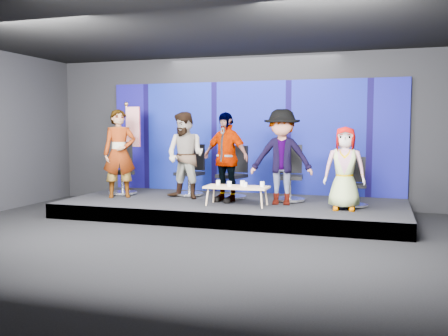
{
  "coord_description": "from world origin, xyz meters",
  "views": [
    {
      "loc": [
        2.91,
        -7.41,
        1.85
      ],
      "look_at": [
        -0.17,
        2.4,
        0.99
      ],
      "focal_mm": 40.0,
      "sensor_mm": 36.0,
      "label": 1
    }
  ],
  "objects_px": {
    "panelist_e": "(345,168)",
    "panelist_a": "(119,153)",
    "mug_d": "(245,185)",
    "mug_e": "(262,184)",
    "mug_a": "(218,183)",
    "panelist_c": "(225,157)",
    "chair_e": "(355,190)",
    "flag_stand": "(131,145)",
    "chair_d": "(290,183)",
    "chair_b": "(191,179)",
    "mug_c": "(242,183)",
    "chair_a": "(122,177)",
    "mug_b": "(229,184)",
    "panelist_b": "(185,155)",
    "chair_c": "(233,181)",
    "coffee_table": "(237,188)",
    "panelist_d": "(282,157)"
  },
  "relations": [
    {
      "from": "panelist_e",
      "to": "panelist_a",
      "type": "bearing_deg",
      "value": 174.63
    },
    {
      "from": "mug_a",
      "to": "mug_e",
      "type": "relative_size",
      "value": 0.96
    },
    {
      "from": "mug_c",
      "to": "panelist_e",
      "type": "bearing_deg",
      "value": 1.69
    },
    {
      "from": "mug_b",
      "to": "mug_e",
      "type": "height_order",
      "value": "mug_b"
    },
    {
      "from": "panelist_d",
      "to": "mug_b",
      "type": "distance_m",
      "value": 1.18
    },
    {
      "from": "panelist_a",
      "to": "flag_stand",
      "type": "relative_size",
      "value": 0.91
    },
    {
      "from": "panelist_b",
      "to": "chair_c",
      "type": "distance_m",
      "value": 1.17
    },
    {
      "from": "chair_c",
      "to": "panelist_d",
      "type": "bearing_deg",
      "value": -5.0
    },
    {
      "from": "coffee_table",
      "to": "mug_e",
      "type": "bearing_deg",
      "value": 7.22
    },
    {
      "from": "panelist_e",
      "to": "mug_c",
      "type": "height_order",
      "value": "panelist_e"
    },
    {
      "from": "chair_c",
      "to": "mug_e",
      "type": "height_order",
      "value": "chair_c"
    },
    {
      "from": "chair_d",
      "to": "panelist_d",
      "type": "distance_m",
      "value": 0.76
    },
    {
      "from": "panelist_b",
      "to": "mug_d",
      "type": "bearing_deg",
      "value": -10.69
    },
    {
      "from": "panelist_a",
      "to": "mug_c",
      "type": "distance_m",
      "value": 2.93
    },
    {
      "from": "chair_b",
      "to": "chair_c",
      "type": "bearing_deg",
      "value": 2.9
    },
    {
      "from": "chair_b",
      "to": "mug_b",
      "type": "xyz_separation_m",
      "value": [
        1.27,
        -1.18,
        0.06
      ]
    },
    {
      "from": "mug_d",
      "to": "chair_a",
      "type": "bearing_deg",
      "value": 164.94
    },
    {
      "from": "chair_e",
      "to": "chair_a",
      "type": "bearing_deg",
      "value": 174.78
    },
    {
      "from": "chair_c",
      "to": "mug_c",
      "type": "distance_m",
      "value": 0.97
    },
    {
      "from": "chair_c",
      "to": "mug_b",
      "type": "relative_size",
      "value": 10.96
    },
    {
      "from": "coffee_table",
      "to": "mug_c",
      "type": "xyz_separation_m",
      "value": [
        0.1,
        0.06,
        0.08
      ]
    },
    {
      "from": "panelist_e",
      "to": "coffee_table",
      "type": "xyz_separation_m",
      "value": [
        -2.05,
        -0.12,
        -0.42
      ]
    },
    {
      "from": "chair_c",
      "to": "coffee_table",
      "type": "bearing_deg",
      "value": -50.54
    },
    {
      "from": "mug_a",
      "to": "mug_d",
      "type": "distance_m",
      "value": 0.6
    },
    {
      "from": "chair_c",
      "to": "chair_e",
      "type": "bearing_deg",
      "value": 11.6
    },
    {
      "from": "panelist_e",
      "to": "flag_stand",
      "type": "relative_size",
      "value": 0.73
    },
    {
      "from": "mug_b",
      "to": "mug_e",
      "type": "relative_size",
      "value": 1.02
    },
    {
      "from": "chair_a",
      "to": "coffee_table",
      "type": "distance_m",
      "value": 3.08
    },
    {
      "from": "chair_e",
      "to": "mug_b",
      "type": "bearing_deg",
      "value": -166.59
    },
    {
      "from": "panelist_c",
      "to": "chair_e",
      "type": "height_order",
      "value": "panelist_c"
    },
    {
      "from": "chair_d",
      "to": "mug_a",
      "type": "relative_size",
      "value": 11.88
    },
    {
      "from": "mug_a",
      "to": "chair_a",
      "type": "bearing_deg",
      "value": 163.86
    },
    {
      "from": "mug_a",
      "to": "mug_d",
      "type": "relative_size",
      "value": 1.13
    },
    {
      "from": "panelist_d",
      "to": "chair_e",
      "type": "distance_m",
      "value": 1.55
    },
    {
      "from": "panelist_b",
      "to": "chair_e",
      "type": "xyz_separation_m",
      "value": [
        3.53,
        -0.0,
        -0.62
      ]
    },
    {
      "from": "panelist_c",
      "to": "mug_b",
      "type": "xyz_separation_m",
      "value": [
        0.24,
        -0.51,
        -0.49
      ]
    },
    {
      "from": "chair_b",
      "to": "flag_stand",
      "type": "bearing_deg",
      "value": -170.58
    },
    {
      "from": "mug_b",
      "to": "chair_b",
      "type": "bearing_deg",
      "value": 136.98
    },
    {
      "from": "panelist_b",
      "to": "mug_e",
      "type": "bearing_deg",
      "value": -4.37
    },
    {
      "from": "mug_d",
      "to": "mug_e",
      "type": "height_order",
      "value": "mug_e"
    },
    {
      "from": "chair_a",
      "to": "panelist_a",
      "type": "relative_size",
      "value": 0.62
    },
    {
      "from": "chair_c",
      "to": "coffee_table",
      "type": "distance_m",
      "value": 0.99
    },
    {
      "from": "chair_a",
      "to": "flag_stand",
      "type": "height_order",
      "value": "flag_stand"
    },
    {
      "from": "mug_b",
      "to": "mug_c",
      "type": "bearing_deg",
      "value": 33.89
    },
    {
      "from": "chair_b",
      "to": "mug_c",
      "type": "relative_size",
      "value": 10.69
    },
    {
      "from": "mug_a",
      "to": "flag_stand",
      "type": "distance_m",
      "value": 2.83
    },
    {
      "from": "panelist_a",
      "to": "coffee_table",
      "type": "relative_size",
      "value": 1.55
    },
    {
      "from": "chair_d",
      "to": "mug_e",
      "type": "height_order",
      "value": "chair_d"
    },
    {
      "from": "panelist_a",
      "to": "chair_d",
      "type": "bearing_deg",
      "value": -21.12
    },
    {
      "from": "coffee_table",
      "to": "mug_d",
      "type": "xyz_separation_m",
      "value": [
        0.18,
        -0.03,
        0.07
      ]
    }
  ]
}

